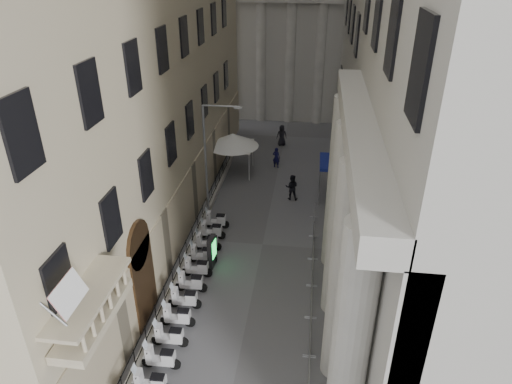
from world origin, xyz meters
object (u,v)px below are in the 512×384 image
security_tent (233,140)px  street_lamp (210,152)px  info_kiosk (212,252)px  pedestrian_a (276,158)px  pedestrian_b (292,187)px

security_tent → street_lamp: size_ratio=0.53×
info_kiosk → pedestrian_a: size_ratio=1.08×
info_kiosk → pedestrian_b: 9.65m
info_kiosk → street_lamp: bearing=107.7°
street_lamp → pedestrian_b: 7.14m
security_tent → pedestrian_b: size_ratio=2.13×
security_tent → street_lamp: (-0.30, -7.03, 1.86)m
street_lamp → pedestrian_a: size_ratio=4.45×
street_lamp → pedestrian_a: bearing=67.0°
pedestrian_a → pedestrian_b: 5.77m
security_tent → pedestrian_a: (3.38, 1.47, -1.95)m
security_tent → pedestrian_a: size_ratio=2.35×
security_tent → pedestrian_b: security_tent is taller
info_kiosk → pedestrian_b: (4.07, 8.75, 0.01)m
security_tent → pedestrian_b: bearing=-38.9°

